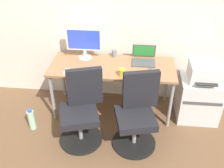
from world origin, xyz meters
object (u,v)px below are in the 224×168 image
object	(u,v)px
office_chair_left	(81,111)
water_bottle_on_floor	(32,119)
office_chair_right	(137,114)
printer	(204,72)
open_laptop	(144,58)
coffee_mug	(122,72)
side_cabinet	(198,99)
desktop_monitor	(84,41)

from	to	relation	value
office_chair_left	water_bottle_on_floor	xyz separation A→B (m)	(-0.70, 0.09, -0.28)
office_chair_right	printer	distance (m)	1.04
water_bottle_on_floor	open_laptop	size ratio (longest dim) A/B	1.00
printer	coffee_mug	world-z (taller)	printer
side_cabinet	coffee_mug	world-z (taller)	coffee_mug
coffee_mug	water_bottle_on_floor	bearing A→B (deg)	-166.82
side_cabinet	printer	bearing A→B (deg)	-90.00
side_cabinet	coffee_mug	bearing A→B (deg)	-169.41
desktop_monitor	open_laptop	xyz separation A→B (m)	(0.81, -0.02, -0.20)
office_chair_right	side_cabinet	xyz separation A→B (m)	(0.83, 0.55, -0.12)
office_chair_left	printer	world-z (taller)	office_chair_left
office_chair_right	open_laptop	size ratio (longest dim) A/B	3.03
printer	coffee_mug	distance (m)	1.06
office_chair_left	coffee_mug	size ratio (longest dim) A/B	10.22
office_chair_right	coffee_mug	world-z (taller)	office_chair_right
printer	water_bottle_on_floor	world-z (taller)	printer
water_bottle_on_floor	office_chair_left	bearing A→B (deg)	-7.31
desktop_monitor	printer	bearing A→B (deg)	-8.14
office_chair_right	water_bottle_on_floor	world-z (taller)	office_chair_right
side_cabinet	water_bottle_on_floor	size ratio (longest dim) A/B	1.96
printer	coffee_mug	xyz separation A→B (m)	(-1.04, -0.19, 0.05)
side_cabinet	water_bottle_on_floor	world-z (taller)	side_cabinet
printer	side_cabinet	bearing A→B (deg)	90.00
office_chair_right	water_bottle_on_floor	distance (m)	1.40
office_chair_left	open_laptop	distance (m)	1.11
water_bottle_on_floor	printer	bearing A→B (deg)	11.94
printer	desktop_monitor	size ratio (longest dim) A/B	0.83
office_chair_left	office_chair_right	world-z (taller)	same
side_cabinet	desktop_monitor	size ratio (longest dim) A/B	1.27
office_chair_left	desktop_monitor	distance (m)	0.96
office_chair_right	coffee_mug	xyz separation A→B (m)	(-0.21, 0.36, 0.35)
water_bottle_on_floor	desktop_monitor	bearing A→B (deg)	48.19
desktop_monitor	coffee_mug	xyz separation A→B (m)	(0.54, -0.42, -0.20)
desktop_monitor	coffee_mug	bearing A→B (deg)	-37.69
open_laptop	coffee_mug	world-z (taller)	open_laptop
printer	water_bottle_on_floor	bearing A→B (deg)	-168.06
office_chair_left	water_bottle_on_floor	distance (m)	0.76
side_cabinet	coffee_mug	distance (m)	1.15
water_bottle_on_floor	open_laptop	distance (m)	1.70
open_laptop	office_chair_right	bearing A→B (deg)	-94.38
desktop_monitor	open_laptop	distance (m)	0.83
side_cabinet	open_laptop	bearing A→B (deg)	165.44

